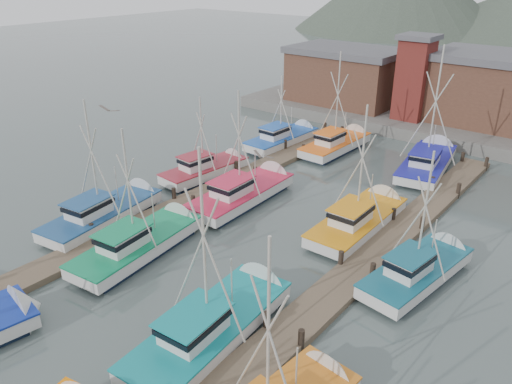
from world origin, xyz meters
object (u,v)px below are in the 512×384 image
Objects in this scene: lookout_tower at (414,77)px; boat_8 at (246,191)px; boat_4 at (144,241)px; boat_12 at (338,143)px.

lookout_tower is 24.81m from boat_8.
boat_4 is (-2.41, -33.77, -4.87)m from lookout_tower.
lookout_tower is 0.85× the size of boat_12.
boat_4 is 0.97× the size of boat_12.
boat_12 reaches higher than boat_4.
boat_8 is 13.78m from boat_12.
lookout_tower is 0.88× the size of boat_4.
lookout_tower is at bearing 82.72° from boat_8.
lookout_tower reaches higher than boat_8.
boat_8 is at bearing -95.23° from lookout_tower.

